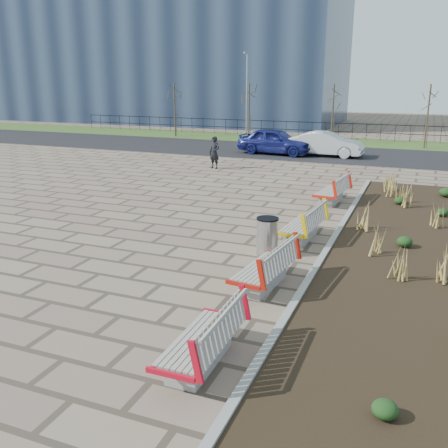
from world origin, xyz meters
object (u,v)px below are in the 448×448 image
at_px(pedestrian, 214,153).
at_px(bench_d, 331,189).
at_px(bench_a, 200,336).
at_px(bench_c, 301,223).
at_px(lamp_west, 247,98).
at_px(car_blue, 275,141).
at_px(car_silver, 326,144).
at_px(bench_b, 263,265).
at_px(litter_bin, 267,237).

bearing_deg(pedestrian, bench_d, -20.45).
distance_m(bench_a, pedestrian, 17.98).
relative_size(bench_c, lamp_west, 0.35).
relative_size(bench_c, car_blue, 0.47).
bearing_deg(bench_d, car_silver, 107.86).
height_order(bench_d, lamp_west, lamp_west).
bearing_deg(pedestrian, car_silver, 69.49).
height_order(bench_a, bench_b, same).
distance_m(bench_b, car_silver, 19.52).
distance_m(bench_b, bench_c, 3.58).
height_order(car_silver, lamp_west, lamp_west).
relative_size(bench_b, lamp_west, 0.35).
xyz_separation_m(bench_c, car_silver, (-2.31, 15.80, 0.22)).
bearing_deg(bench_a, lamp_west, 107.74).
height_order(bench_a, litter_bin, bench_a).
distance_m(bench_c, pedestrian, 11.83).
height_order(bench_a, bench_d, same).
xyz_separation_m(pedestrian, car_blue, (1.51, 5.80, -0.03)).
bearing_deg(bench_c, litter_bin, -103.62).
bearing_deg(lamp_west, litter_bin, -69.28).
bearing_deg(bench_b, bench_a, -83.63).
bearing_deg(bench_a, bench_b, 89.79).
distance_m(litter_bin, pedestrian, 12.90).
bearing_deg(bench_c, car_blue, 113.59).
distance_m(bench_a, litter_bin, 5.40).
bearing_deg(litter_bin, lamp_west, 110.72).
bearing_deg(bench_a, litter_bin, 95.37).
bearing_deg(litter_bin, bench_c, 71.62).
bearing_deg(bench_a, car_silver, 95.59).
xyz_separation_m(bench_a, pedestrian, (-6.79, 16.65, 0.31)).
height_order(bench_b, pedestrian, pedestrian).
bearing_deg(bench_b, lamp_west, 116.61).
bearing_deg(litter_bin, bench_b, -75.31).
distance_m(bench_a, bench_c, 6.96).
xyz_separation_m(bench_a, lamp_west, (-9.00, 27.78, 2.54)).
bearing_deg(car_blue, car_silver, -78.55).
xyz_separation_m(bench_d, car_silver, (-2.31, 11.07, 0.22)).
height_order(pedestrian, car_silver, pedestrian).
bearing_deg(lamp_west, pedestrian, -78.77).
bearing_deg(bench_d, car_blue, 122.21).
distance_m(bench_b, pedestrian, 14.91).
relative_size(car_blue, lamp_west, 0.74).
relative_size(litter_bin, car_blue, 0.22).
relative_size(bench_c, pedestrian, 1.30).
distance_m(bench_b, bench_d, 8.31).
bearing_deg(litter_bin, car_silver, 95.87).
bearing_deg(litter_bin, bench_a, -84.42).
xyz_separation_m(litter_bin, car_blue, (-4.76, 17.07, 0.29)).
relative_size(bench_a, lamp_west, 0.35).
xyz_separation_m(bench_b, lamp_west, (-9.00, 24.41, 2.54)).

